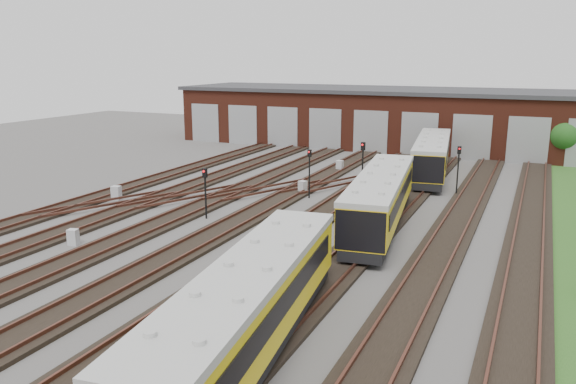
% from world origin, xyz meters
% --- Properties ---
extents(ground, '(120.00, 120.00, 0.00)m').
position_xyz_m(ground, '(0.00, 0.00, 0.00)').
color(ground, '#4B4846').
rests_on(ground, ground).
extents(track_network, '(30.40, 70.00, 0.33)m').
position_xyz_m(track_network, '(-0.17, 0.59, 0.11)').
color(track_network, black).
rests_on(track_network, ground).
extents(maintenance_shed, '(51.00, 12.50, 6.35)m').
position_xyz_m(maintenance_shed, '(-0.01, 39.97, 3.20)').
color(maintenance_shed, '#572215').
rests_on(maintenance_shed, ground).
extents(metro_train, '(4.32, 46.12, 2.87)m').
position_xyz_m(metro_train, '(6.00, 8.70, 1.80)').
color(metro_train, black).
rests_on(metro_train, ground).
extents(signal_mast_0, '(0.30, 0.28, 3.16)m').
position_xyz_m(signal_mast_0, '(-4.30, 6.26, 2.05)').
color(signal_mast_0, black).
rests_on(signal_mast_0, ground).
extents(signal_mast_1, '(0.28, 0.26, 3.47)m').
position_xyz_m(signal_mast_1, '(-0.48, 13.69, 2.20)').
color(signal_mast_1, black).
rests_on(signal_mast_1, ground).
extents(signal_mast_2, '(0.32, 0.30, 3.87)m').
position_xyz_m(signal_mast_2, '(2.68, 15.97, 2.46)').
color(signal_mast_2, black).
rests_on(signal_mast_2, ground).
extents(signal_mast_3, '(0.29, 0.27, 3.59)m').
position_xyz_m(signal_mast_3, '(8.91, 18.72, 2.27)').
color(signal_mast_3, black).
rests_on(signal_mast_3, ground).
extents(relay_cabinet_0, '(0.68, 0.60, 0.99)m').
position_xyz_m(relay_cabinet_0, '(-12.52, 7.62, 0.50)').
color(relay_cabinet_0, '#B7B9BC').
rests_on(relay_cabinet_0, ground).
extents(relay_cabinet_1, '(0.59, 0.51, 0.92)m').
position_xyz_m(relay_cabinet_1, '(-1.74, 23.82, 0.46)').
color(relay_cabinet_1, '#B7B9BC').
rests_on(relay_cabinet_1, ground).
extents(relay_cabinet_2, '(0.60, 0.54, 0.86)m').
position_xyz_m(relay_cabinet_2, '(-8.01, -0.92, 0.43)').
color(relay_cabinet_2, '#B7B9BC').
rests_on(relay_cabinet_2, ground).
extents(relay_cabinet_3, '(0.68, 0.63, 0.92)m').
position_xyz_m(relay_cabinet_3, '(-1.46, 14.83, 0.46)').
color(relay_cabinet_3, '#B7B9BC').
rests_on(relay_cabinet_3, ground).
extents(relay_cabinet_4, '(0.63, 0.58, 0.85)m').
position_xyz_m(relay_cabinet_4, '(2.83, 21.13, 0.43)').
color(relay_cabinet_4, '#B7B9BC').
rests_on(relay_cabinet_4, ground).
extents(tree_0, '(2.97, 2.97, 4.92)m').
position_xyz_m(tree_0, '(16.00, 34.87, 3.16)').
color(tree_0, '#332017').
rests_on(tree_0, ground).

